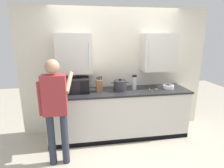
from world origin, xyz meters
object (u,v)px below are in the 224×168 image
Objects in this scene: wooden_spoon at (153,89)px; knife_block at (99,86)px; stock_pot at (120,85)px; person_figure at (55,105)px; microwave_oven at (72,86)px; fruit_bowl at (168,86)px; thermos_flask at (134,82)px.

knife_block reaches higher than wooden_spoon.
stock_pot reaches higher than wooden_spoon.
stock_pot is 1.13× the size of knife_block.
knife_block is at bearing 44.01° from person_figure.
knife_block reaches higher than microwave_oven.
microwave_oven is at bearing 178.66° from fruit_bowl.
person_figure is (-0.21, -0.71, -0.09)m from microwave_oven.
stock_pot is at bearing -2.12° from microwave_oven.
stock_pot is 0.99m from fruit_bowl.
microwave_oven is 3.52× the size of fruit_bowl.
fruit_bowl reaches higher than wooden_spoon.
person_figure is (-0.71, -0.68, -0.08)m from knife_block.
microwave_oven is 2.22× the size of stock_pot.
wooden_spoon is 0.66× the size of thermos_flask.
microwave_oven reaches higher than fruit_bowl.
thermos_flask is 0.17× the size of person_figure.
knife_block reaches higher than fruit_bowl.
thermos_flask is (-0.37, 0.07, 0.14)m from wooden_spoon.
microwave_oven is 2.50× the size of knife_block.
fruit_bowl is 2.19m from person_figure.
wooden_spoon is at bearing -10.09° from thermos_flask.
wooden_spoon is 0.12× the size of person_figure.
knife_block is 0.18× the size of person_figure.
knife_block is at bearing 178.40° from stock_pot.
microwave_oven is 0.50m from knife_block.
fruit_bowl is 0.71× the size of knife_block.
microwave_oven is 0.45× the size of person_figure.
knife_block is at bearing 177.36° from wooden_spoon.
microwave_oven is at bearing 73.79° from person_figure.
fruit_bowl is at bearing -1.34° from microwave_oven.
stock_pot is at bearing -1.60° from knife_block.
thermos_flask is at bearing 169.91° from wooden_spoon.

